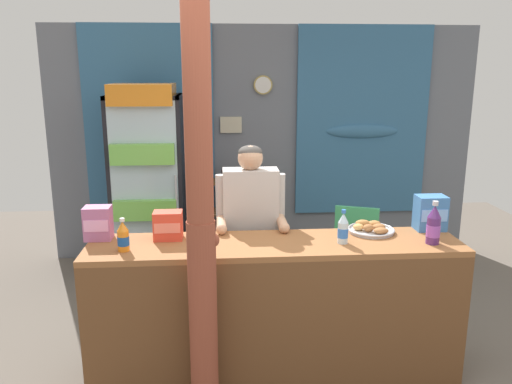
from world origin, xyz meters
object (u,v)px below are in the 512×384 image
at_px(stall_counter, 277,303).
at_px(timber_post, 201,230).
at_px(bottle_shelf_rack, 231,214).
at_px(snack_box_biscuit, 430,213).
at_px(snack_box_crackers, 168,225).
at_px(snack_box_wafer, 98,223).
at_px(drink_fridge, 148,174).
at_px(shopkeeper, 251,221).
at_px(soda_bottle_grape_soda, 434,226).
at_px(pastry_tray, 371,229).
at_px(soda_bottle_water, 343,229).
at_px(soda_bottle_orange_soda, 123,237).
at_px(plastic_lawn_chair, 357,239).

relative_size(stall_counter, timber_post, 1.00).
xyz_separation_m(bottle_shelf_rack, snack_box_biscuit, (1.42, -1.92, 0.53)).
distance_m(snack_box_crackers, snack_box_wafer, 0.48).
xyz_separation_m(bottle_shelf_rack, snack_box_wafer, (-0.96, -1.96, 0.52)).
bearing_deg(drink_fridge, bottle_shelf_rack, 15.54).
bearing_deg(drink_fridge, shopkeeper, -55.93).
distance_m(soda_bottle_grape_soda, snack_box_biscuit, 0.32).
bearing_deg(snack_box_biscuit, pastry_tray, -176.60).
distance_m(drink_fridge, soda_bottle_water, 2.48).
bearing_deg(bottle_shelf_rack, soda_bottle_grape_soda, -59.37).
bearing_deg(soda_bottle_orange_soda, snack_box_crackers, 38.55).
xyz_separation_m(snack_box_crackers, snack_box_wafer, (-0.48, 0.03, 0.02)).
height_order(stall_counter, soda_bottle_orange_soda, soda_bottle_orange_soda).
xyz_separation_m(drink_fridge, soda_bottle_water, (1.55, -1.93, -0.01)).
bearing_deg(soda_bottle_water, timber_post, -158.45).
distance_m(plastic_lawn_chair, shopkeeper, 1.58).
bearing_deg(timber_post, snack_box_biscuit, 20.56).
height_order(shopkeeper, pastry_tray, shopkeeper).
bearing_deg(soda_bottle_water, plastic_lawn_chair, 70.47).
xyz_separation_m(soda_bottle_grape_soda, snack_box_crackers, (-1.80, 0.23, -0.03)).
height_order(drink_fridge, soda_bottle_water, drink_fridge).
distance_m(drink_fridge, pastry_tray, 2.50).
bearing_deg(snack_box_wafer, drink_fridge, 86.09).
bearing_deg(soda_bottle_grape_soda, timber_post, -168.35).
height_order(timber_post, plastic_lawn_chair, timber_post).
bearing_deg(soda_bottle_grape_soda, bottle_shelf_rack, 120.63).
relative_size(soda_bottle_grape_soda, snack_box_wafer, 1.27).
bearing_deg(shopkeeper, snack_box_wafer, -164.03).
bearing_deg(soda_bottle_grape_soda, snack_box_biscuit, 70.95).
bearing_deg(snack_box_wafer, plastic_lawn_chair, 30.41).
height_order(bottle_shelf_rack, plastic_lawn_chair, bottle_shelf_rack).
bearing_deg(soda_bottle_grape_soda, snack_box_crackers, 172.83).
relative_size(shopkeeper, snack_box_wafer, 6.81).
bearing_deg(plastic_lawn_chair, soda_bottle_orange_soda, -142.25).
distance_m(snack_box_wafer, pastry_tray, 1.94).
height_order(stall_counter, soda_bottle_water, soda_bottle_water).
xyz_separation_m(snack_box_wafer, pastry_tray, (1.94, 0.01, -0.09)).
bearing_deg(timber_post, snack_box_crackers, 114.36).
height_order(soda_bottle_water, snack_box_wafer, soda_bottle_water).
relative_size(snack_box_crackers, pastry_tray, 0.59).
relative_size(shopkeeper, pastry_tray, 4.73).
height_order(snack_box_wafer, snack_box_biscuit, snack_box_biscuit).
distance_m(snack_box_crackers, snack_box_biscuit, 1.90).
xyz_separation_m(plastic_lawn_chair, pastry_tray, (-0.27, -1.28, 0.53)).
bearing_deg(shopkeeper, timber_post, -111.46).
xyz_separation_m(drink_fridge, soda_bottle_grape_soda, (2.16, -1.99, 0.01)).
distance_m(bottle_shelf_rack, soda_bottle_grape_soda, 2.64).
bearing_deg(drink_fridge, soda_bottle_orange_soda, -87.25).
xyz_separation_m(soda_bottle_orange_soda, snack_box_crackers, (0.27, 0.21, 0.01)).
relative_size(bottle_shelf_rack, soda_bottle_orange_soda, 5.11).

